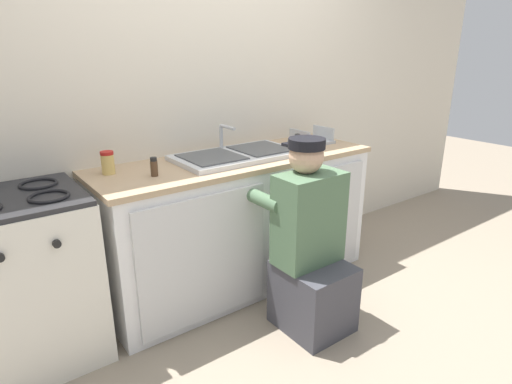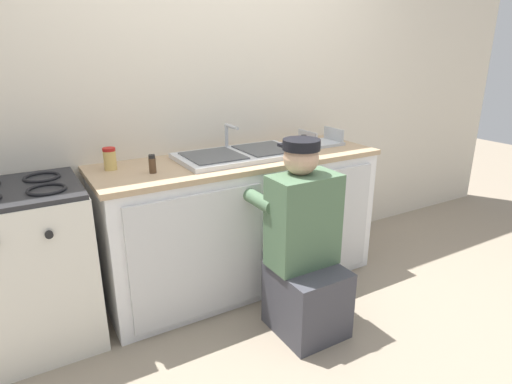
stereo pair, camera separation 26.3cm
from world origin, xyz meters
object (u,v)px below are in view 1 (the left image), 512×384
spice_bottle_red (297,142)px  plumber_person (310,253)px  dish_rack_tray (312,140)px  condiment_jar (108,163)px  sink_double_basin (237,155)px  stove_range (27,280)px  spice_bottle_pepper (154,167)px

spice_bottle_red → plumber_person: bearing=-124.9°
spice_bottle_red → dish_rack_tray: dish_rack_tray is taller
condiment_jar → dish_rack_tray: condiment_jar is taller
spice_bottle_red → dish_rack_tray: 0.22m
plumber_person → dish_rack_tray: plumber_person is taller
sink_double_basin → stove_range: (-1.29, -0.00, -0.46)m
spice_bottle_pepper → spice_bottle_red: (1.06, 0.02, 0.00)m
sink_double_basin → dish_rack_tray: 0.68m
spice_bottle_pepper → plumber_person: bearing=-41.5°
sink_double_basin → plumber_person: bearing=-85.4°
spice_bottle_pepper → condiment_jar: size_ratio=0.82×
plumber_person → condiment_jar: bearing=137.5°
plumber_person → spice_bottle_red: plumber_person is taller
spice_bottle_pepper → condiment_jar: (-0.19, 0.19, 0.01)m
sink_double_basin → dish_rack_tray: bearing=2.4°
plumber_person → spice_bottle_pepper: (-0.65, 0.57, 0.48)m
spice_bottle_red → condiment_jar: condiment_jar is taller
sink_double_basin → spice_bottle_pepper: size_ratio=7.62×
sink_double_basin → spice_bottle_red: 0.47m
condiment_jar → dish_rack_tray: 1.46m
spice_bottle_pepper → spice_bottle_red: size_ratio=1.00×
dish_rack_tray → spice_bottle_red: bearing=-160.1°
spice_bottle_red → dish_rack_tray: (0.21, 0.08, -0.03)m
sink_double_basin → plumber_person: 0.79m
sink_double_basin → plumber_person: (0.05, -0.64, -0.45)m
condiment_jar → spice_bottle_pepper: bearing=-45.7°
sink_double_basin → condiment_jar: sink_double_basin is taller
stove_range → spice_bottle_pepper: bearing=-5.7°
condiment_jar → sink_double_basin: bearing=-8.8°
spice_bottle_pepper → condiment_jar: condiment_jar is taller
plumber_person → stove_range: bearing=154.3°
plumber_person → dish_rack_tray: size_ratio=3.94×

